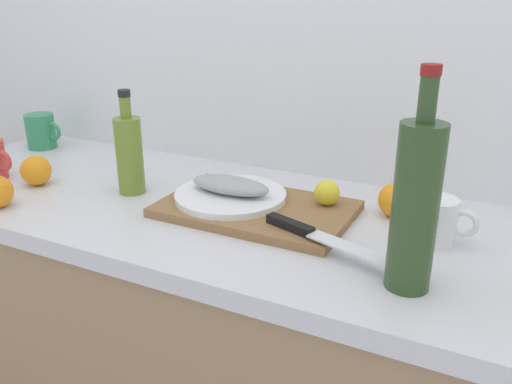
# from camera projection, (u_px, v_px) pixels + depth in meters

# --- Properties ---
(back_wall) EXTENTS (3.20, 0.05, 2.50)m
(back_wall) POSITION_uv_depth(u_px,v_px,m) (332.00, 39.00, 1.29)
(back_wall) COLOR white
(back_wall) RESTS_ON ground_plane
(cutting_board) EXTENTS (0.42, 0.26, 0.02)m
(cutting_board) POSITION_uv_depth(u_px,v_px,m) (256.00, 209.00, 1.17)
(cutting_board) COLOR olive
(cutting_board) RESTS_ON kitchen_counter
(white_plate) EXTENTS (0.25, 0.25, 0.01)m
(white_plate) POSITION_uv_depth(u_px,v_px,m) (230.00, 196.00, 1.20)
(white_plate) COLOR white
(white_plate) RESTS_ON cutting_board
(fish_fillet) EXTENTS (0.19, 0.08, 0.04)m
(fish_fillet) POSITION_uv_depth(u_px,v_px,m) (230.00, 185.00, 1.19)
(fish_fillet) COLOR #999E99
(fish_fillet) RESTS_ON white_plate
(chef_knife) EXTENTS (0.28, 0.12, 0.02)m
(chef_knife) POSITION_uv_depth(u_px,v_px,m) (311.00, 233.00, 1.01)
(chef_knife) COLOR silver
(chef_knife) RESTS_ON cutting_board
(lemon_0) EXTENTS (0.06, 0.06, 0.06)m
(lemon_0) POSITION_uv_depth(u_px,v_px,m) (327.00, 193.00, 1.16)
(lemon_0) COLOR yellow
(lemon_0) RESTS_ON cutting_board
(olive_oil_bottle) EXTENTS (0.06, 0.06, 0.25)m
(olive_oil_bottle) POSITION_uv_depth(u_px,v_px,m) (129.00, 153.00, 1.26)
(olive_oil_bottle) COLOR olive
(olive_oil_bottle) RESTS_ON kitchen_counter
(wine_bottle) EXTENTS (0.07, 0.07, 0.36)m
(wine_bottle) POSITION_uv_depth(u_px,v_px,m) (416.00, 205.00, 0.84)
(wine_bottle) COLOR #2D4723
(wine_bottle) RESTS_ON kitchen_counter
(coffee_mug_0) EXTENTS (0.12, 0.08, 0.09)m
(coffee_mug_0) POSITION_uv_depth(u_px,v_px,m) (437.00, 221.00, 1.03)
(coffee_mug_0) COLOR white
(coffee_mug_0) RESTS_ON kitchen_counter
(coffee_mug_2) EXTENTS (0.13, 0.09, 0.11)m
(coffee_mug_2) POSITION_uv_depth(u_px,v_px,m) (41.00, 131.00, 1.64)
(coffee_mug_2) COLOR #338C59
(coffee_mug_2) RESTS_ON kitchen_counter
(orange_0) EXTENTS (0.08, 0.08, 0.08)m
(orange_0) POSITION_uv_depth(u_px,v_px,m) (396.00, 200.00, 1.15)
(orange_0) COLOR orange
(orange_0) RESTS_ON kitchen_counter
(orange_2) EXTENTS (0.08, 0.08, 0.08)m
(orange_2) POSITION_uv_depth(u_px,v_px,m) (36.00, 171.00, 1.33)
(orange_2) COLOR orange
(orange_2) RESTS_ON kitchen_counter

